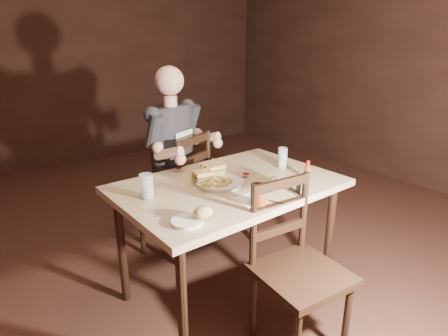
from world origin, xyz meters
TOP-DOWN VIEW (x-y plane):
  - room_shell at (0.00, 0.00)m, footprint 7.00×7.00m
  - main_table at (0.11, 0.09)m, footprint 1.33×0.92m
  - chair_far at (0.09, 0.76)m, footprint 0.59×0.62m
  - chair_near at (0.14, -0.50)m, footprint 0.45×0.49m
  - diner at (0.11, 0.72)m, footprint 0.65×0.59m
  - dinner_plate at (0.05, 0.11)m, footprint 0.28×0.28m
  - sandwich_left at (-0.01, 0.18)m, footprint 0.12×0.10m
  - sandwich_right at (0.11, 0.25)m, footprint 0.13×0.10m
  - fries_pile at (0.01, 0.07)m, footprint 0.26×0.19m
  - ketchup_dollop at (0.26, 0.11)m, footprint 0.04×0.04m
  - glass_left at (-0.37, 0.18)m, footprint 0.08×0.08m
  - glass_right at (0.57, 0.11)m, footprint 0.06×0.06m
  - hot_sauce at (0.54, -0.14)m, footprint 0.04×0.04m
  - salt_shaker at (0.29, -0.10)m, footprint 0.03×0.03m
  - pepper_shaker at (0.35, -0.25)m, footprint 0.04×0.04m
  - syrup_dispenser at (0.05, -0.25)m, footprint 0.09×0.09m
  - napkin at (0.06, -0.17)m, footprint 0.17×0.15m
  - knife at (0.12, -0.24)m, footprint 0.07×0.19m
  - fork at (0.33, -0.22)m, footprint 0.06×0.16m
  - side_plate at (-0.35, -0.21)m, footprint 0.15×0.15m
  - bread_roll at (-0.28, -0.23)m, footprint 0.10×0.09m

SIDE VIEW (x-z plane):
  - chair_near at x=0.14m, z-range 0.00..0.91m
  - chair_far at x=0.09m, z-range 0.00..0.95m
  - main_table at x=0.11m, z-range 0.31..1.08m
  - napkin at x=0.06m, z-range 0.77..0.77m
  - knife at x=0.12m, z-range 0.77..0.78m
  - side_plate at x=-0.35m, z-range 0.77..0.78m
  - fork at x=0.33m, z-range 0.77..0.78m
  - dinner_plate at x=0.05m, z-range 0.77..0.79m
  - ketchup_dollop at x=0.26m, z-range 0.79..0.80m
  - salt_shaker at x=0.29m, z-range 0.77..0.83m
  - pepper_shaker at x=0.35m, z-range 0.77..0.83m
  - fries_pile at x=0.01m, z-range 0.79..0.82m
  - bread_roll at x=-0.28m, z-range 0.78..0.84m
  - syrup_dispenser at x=0.05m, z-range 0.77..0.88m
  - hot_sauce at x=0.54m, z-range 0.77..0.89m
  - sandwich_left at x=-0.01m, z-range 0.79..0.88m
  - glass_left at x=-0.37m, z-range 0.77..0.90m
  - sandwich_right at x=0.11m, z-range 0.79..0.89m
  - glass_right at x=0.57m, z-range 0.77..0.91m
  - diner at x=0.11m, z-range 0.49..1.41m
  - room_shell at x=0.00m, z-range -2.10..4.90m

